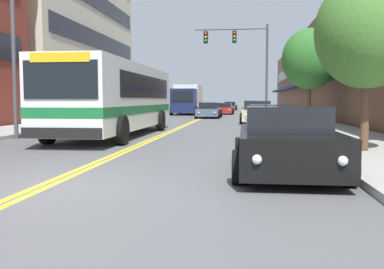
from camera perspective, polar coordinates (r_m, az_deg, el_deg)
ground_plane at (r=44.19m, az=2.46°, el=2.69°), size 240.00×240.00×0.00m
sidewalk_left at (r=45.35m, az=-6.76°, el=2.80°), size 3.55×106.00×0.15m
sidewalk_right at (r=44.22m, az=11.91°, el=2.69°), size 3.55×106.00×0.15m
centre_line at (r=44.19m, az=2.46°, el=2.69°), size 0.34×106.00×0.01m
storefront_row_right at (r=45.18m, az=19.68°, el=7.74°), size 9.10×68.00×8.32m
city_bus at (r=18.41m, az=-9.98°, el=5.05°), size 2.89×11.05×2.93m
car_navy_parked_left_near at (r=30.88m, az=-7.72°, el=3.04°), size 2.05×4.15×1.45m
car_dark_grey_parked_left_far at (r=37.28m, az=-5.19°, el=3.27°), size 2.08×4.88×1.34m
car_black_parked_right_foreground at (r=9.01m, az=12.47°, el=-1.03°), size 2.15×4.27×1.37m
car_champagne_parked_right_mid at (r=28.07m, az=8.64°, el=2.85°), size 2.19×4.31×1.44m
car_white_parked_right_far at (r=15.27m, az=10.55°, el=1.26°), size 2.02×4.81×1.34m
car_beige_parked_right_end at (r=49.37m, az=7.93°, el=3.61°), size 2.05×4.20×1.41m
car_charcoal_moving_lead at (r=63.01m, az=5.09°, el=3.79°), size 2.06×4.80×1.23m
car_red_moving_second at (r=45.46m, az=4.27°, el=3.44°), size 2.10×4.78×1.18m
car_slate_blue_moving_third at (r=35.98m, az=2.28°, el=3.20°), size 2.06×4.81×1.29m
box_truck at (r=44.58m, az=-0.61°, el=4.73°), size 2.74×7.48×3.04m
traffic_signal_mast at (r=34.38m, az=6.89°, el=10.81°), size 5.74×0.38×7.39m
street_lamp_left_near at (r=18.04m, az=-21.91°, el=14.90°), size 2.39×0.28×8.12m
street_tree_right_near at (r=12.48m, az=22.35°, el=12.55°), size 2.74×2.74×4.67m
street_tree_right_mid at (r=26.06m, az=15.43°, el=9.68°), size 3.21×3.21×5.50m
fire_hydrant at (r=17.58m, az=15.02°, el=1.41°), size 0.31×0.23×0.84m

